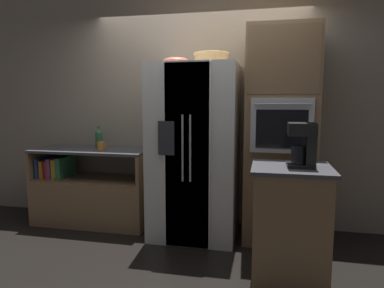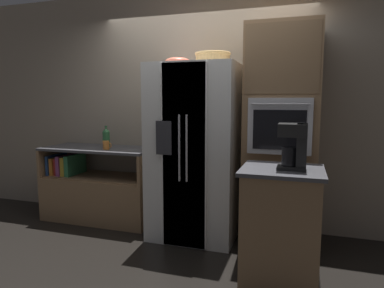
{
  "view_description": "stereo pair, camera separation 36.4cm",
  "coord_description": "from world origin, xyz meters",
  "px_view_note": "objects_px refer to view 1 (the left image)",
  "views": [
    {
      "loc": [
        0.77,
        -3.61,
        1.5
      ],
      "look_at": [
        0.02,
        -0.08,
        1.03
      ],
      "focal_mm": 32.0,
      "sensor_mm": 36.0,
      "label": 1
    },
    {
      "loc": [
        1.13,
        -3.51,
        1.5
      ],
      "look_at": [
        0.02,
        -0.08,
        1.03
      ],
      "focal_mm": 32.0,
      "sensor_mm": 36.0,
      "label": 2
    }
  ],
  "objects_px": {
    "wicker_basket": "(211,58)",
    "mug": "(101,146)",
    "coffee_maker": "(305,143)",
    "refrigerator": "(195,151)",
    "bottle_tall": "(99,138)",
    "fruit_bowl": "(176,61)",
    "wall_oven": "(280,136)"
  },
  "relations": [
    {
      "from": "wicker_basket",
      "to": "coffee_maker",
      "type": "distance_m",
      "value": 1.49
    },
    {
      "from": "refrigerator",
      "to": "mug",
      "type": "bearing_deg",
      "value": -179.36
    },
    {
      "from": "wall_oven",
      "to": "fruit_bowl",
      "type": "height_order",
      "value": "wall_oven"
    },
    {
      "from": "bottle_tall",
      "to": "coffee_maker",
      "type": "relative_size",
      "value": 0.75
    },
    {
      "from": "refrigerator",
      "to": "coffee_maker",
      "type": "relative_size",
      "value": 5.31
    },
    {
      "from": "refrigerator",
      "to": "bottle_tall",
      "type": "relative_size",
      "value": 7.11
    },
    {
      "from": "wall_oven",
      "to": "bottle_tall",
      "type": "xyz_separation_m",
      "value": [
        -2.14,
        0.13,
        -0.09
      ]
    },
    {
      "from": "wicker_basket",
      "to": "fruit_bowl",
      "type": "relative_size",
      "value": 1.42
    },
    {
      "from": "refrigerator",
      "to": "fruit_bowl",
      "type": "relative_size",
      "value": 6.9
    },
    {
      "from": "fruit_bowl",
      "to": "bottle_tall",
      "type": "height_order",
      "value": "fruit_bowl"
    },
    {
      "from": "bottle_tall",
      "to": "mug",
      "type": "distance_m",
      "value": 0.27
    },
    {
      "from": "wall_oven",
      "to": "mug",
      "type": "distance_m",
      "value": 2.01
    },
    {
      "from": "bottle_tall",
      "to": "coffee_maker",
      "type": "distance_m",
      "value": 2.51
    },
    {
      "from": "bottle_tall",
      "to": "fruit_bowl",
      "type": "bearing_deg",
      "value": -9.61
    },
    {
      "from": "mug",
      "to": "coffee_maker",
      "type": "distance_m",
      "value": 2.31
    },
    {
      "from": "wall_oven",
      "to": "mug",
      "type": "height_order",
      "value": "wall_oven"
    },
    {
      "from": "wall_oven",
      "to": "coffee_maker",
      "type": "distance_m",
      "value": 0.9
    },
    {
      "from": "mug",
      "to": "coffee_maker",
      "type": "relative_size",
      "value": 0.32
    },
    {
      "from": "refrigerator",
      "to": "bottle_tall",
      "type": "xyz_separation_m",
      "value": [
        -1.25,
        0.21,
        0.1
      ]
    },
    {
      "from": "fruit_bowl",
      "to": "coffee_maker",
      "type": "bearing_deg",
      "value": -33.6
    },
    {
      "from": "refrigerator",
      "to": "mug",
      "type": "distance_m",
      "value": 1.11
    },
    {
      "from": "bottle_tall",
      "to": "mug",
      "type": "height_order",
      "value": "bottle_tall"
    },
    {
      "from": "bottle_tall",
      "to": "coffee_maker",
      "type": "xyz_separation_m",
      "value": [
        2.3,
        -1.02,
        0.12
      ]
    },
    {
      "from": "refrigerator",
      "to": "wicker_basket",
      "type": "height_order",
      "value": "wicker_basket"
    },
    {
      "from": "fruit_bowl",
      "to": "bottle_tall",
      "type": "bearing_deg",
      "value": 170.39
    },
    {
      "from": "mug",
      "to": "coffee_maker",
      "type": "height_order",
      "value": "coffee_maker"
    },
    {
      "from": "refrigerator",
      "to": "wall_oven",
      "type": "relative_size",
      "value": 0.84
    },
    {
      "from": "bottle_tall",
      "to": "mug",
      "type": "xyz_separation_m",
      "value": [
        0.13,
        -0.22,
        -0.07
      ]
    },
    {
      "from": "wicker_basket",
      "to": "fruit_bowl",
      "type": "distance_m",
      "value": 0.38
    },
    {
      "from": "wicker_basket",
      "to": "coffee_maker",
      "type": "xyz_separation_m",
      "value": [
        0.89,
        -0.91,
        -0.78
      ]
    },
    {
      "from": "wall_oven",
      "to": "fruit_bowl",
      "type": "distance_m",
      "value": 1.37
    },
    {
      "from": "wicker_basket",
      "to": "mug",
      "type": "bearing_deg",
      "value": -175.1
    }
  ]
}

